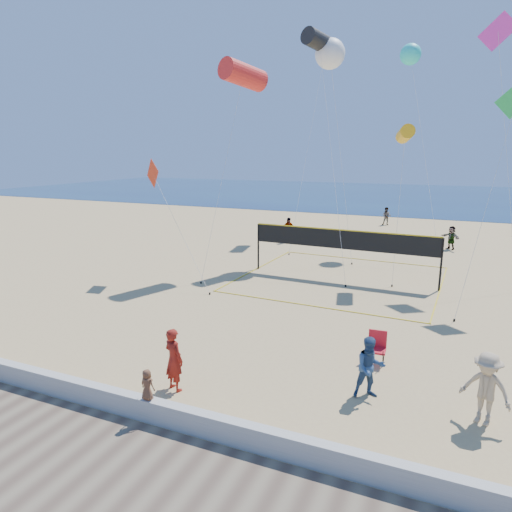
% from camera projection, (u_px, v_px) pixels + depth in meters
% --- Properties ---
extents(ground, '(120.00, 120.00, 0.00)m').
position_uv_depth(ground, '(274.00, 383.00, 13.34)').
color(ground, tan).
rests_on(ground, ground).
extents(ocean, '(140.00, 50.00, 0.03)m').
position_uv_depth(ocean, '(423.00, 196.00, 68.73)').
color(ocean, '#10244D').
rests_on(ocean, ground).
extents(seawall, '(32.00, 0.30, 0.60)m').
position_uv_depth(seawall, '(227.00, 430.00, 10.60)').
color(seawall, '#BABAB5').
rests_on(seawall, ground).
extents(boardwalk, '(32.00, 3.60, 0.03)m').
position_uv_depth(boardwalk, '(181.00, 500.00, 8.87)').
color(boardwalk, '#6B5D49').
rests_on(boardwalk, ground).
extents(woman, '(0.78, 0.64, 1.84)m').
position_uv_depth(woman, '(174.00, 359.00, 12.82)').
color(woman, maroon).
rests_on(woman, ground).
extents(toddler, '(0.41, 0.28, 0.80)m').
position_uv_depth(toddler, '(147.00, 385.00, 11.28)').
color(toddler, brown).
rests_on(toddler, seawall).
extents(bystander_a, '(1.06, 0.98, 1.74)m').
position_uv_depth(bystander_a, '(370.00, 368.00, 12.45)').
color(bystander_a, navy).
rests_on(bystander_a, ground).
extents(bystander_b, '(1.39, 1.11, 1.88)m').
position_uv_depth(bystander_b, '(486.00, 389.00, 11.21)').
color(bystander_b, tan).
rests_on(bystander_b, ground).
extents(far_person_0, '(1.08, 1.10, 1.86)m').
position_uv_depth(far_person_0, '(288.00, 230.00, 33.87)').
color(far_person_0, gray).
rests_on(far_person_0, ground).
extents(far_person_1, '(1.46, 1.36, 1.63)m').
position_uv_depth(far_person_1, '(451.00, 238.00, 31.43)').
color(far_person_1, gray).
rests_on(far_person_1, ground).
extents(far_person_3, '(0.81, 0.64, 1.63)m').
position_uv_depth(far_person_3, '(387.00, 216.00, 41.81)').
color(far_person_3, gray).
rests_on(far_person_3, ground).
extents(camp_chair, '(0.60, 0.73, 1.17)m').
position_uv_depth(camp_chair, '(377.00, 345.00, 14.53)').
color(camp_chair, red).
rests_on(camp_chair, ground).
extents(volleyball_net, '(10.34, 10.20, 2.67)m').
position_uv_depth(volleyball_net, '(342.00, 245.00, 23.89)').
color(volleyball_net, black).
rests_on(volleyball_net, ground).
extents(kite_0, '(2.06, 5.68, 11.41)m').
position_uv_depth(kite_0, '(243.00, 75.00, 24.48)').
color(kite_0, red).
rests_on(kite_0, ground).
extents(kite_1, '(4.55, 7.79, 13.66)m').
position_uv_depth(kite_1, '(320.00, 42.00, 27.06)').
color(kite_1, black).
rests_on(kite_1, ground).
extents(kite_2, '(1.11, 2.59, 7.94)m').
position_uv_depth(kite_2, '(405.00, 134.00, 22.70)').
color(kite_2, '#F4B015').
rests_on(kite_2, ground).
extents(kite_3, '(4.95, 2.27, 6.28)m').
position_uv_depth(kite_3, '(155.00, 179.00, 23.54)').
color(kite_3, red).
rests_on(kite_3, ground).
extents(kite_5, '(2.86, 3.12, 13.33)m').
position_uv_depth(kite_5, '(499.00, 45.00, 22.50)').
color(kite_5, '#F433C3').
rests_on(kite_5, ground).
extents(kite_6, '(3.56, 3.47, 13.30)m').
position_uv_depth(kite_6, '(330.00, 54.00, 27.59)').
color(kite_6, white).
rests_on(kite_6, ground).
extents(kite_7, '(4.07, 8.39, 13.60)m').
position_uv_depth(kite_7, '(411.00, 54.00, 30.27)').
color(kite_7, '#2BE1D4').
rests_on(kite_7, ground).
extents(kite_8, '(1.42, 10.36, 15.03)m').
position_uv_depth(kite_8, '(326.00, 48.00, 35.02)').
color(kite_8, green).
rests_on(kite_8, ground).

